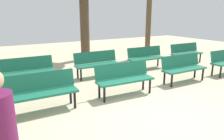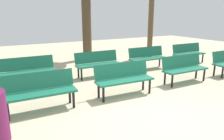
# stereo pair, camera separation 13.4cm
# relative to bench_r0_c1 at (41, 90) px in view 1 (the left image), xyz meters

# --- Properties ---
(ground_plane) EXTENTS (26.23, 26.23, 0.00)m
(ground_plane) POSITION_rel_bench_r0_c1_xyz_m (2.16, -1.65, -0.50)
(ground_plane) COLOR #BCAD8E
(bench_r0_c1) EXTENTS (1.61, 0.53, 0.87)m
(bench_r0_c1) POSITION_rel_bench_r0_c1_xyz_m (0.00, 0.00, 0.00)
(bench_r0_c1) COLOR #19664C
(bench_r0_c1) RESTS_ON ground_plane
(bench_r0_c2) EXTENTS (1.63, 0.57, 0.87)m
(bench_r0_c2) POSITION_rel_bench_r0_c1_xyz_m (2.17, -0.11, 0.00)
(bench_r0_c2) COLOR #19664C
(bench_r0_c2) RESTS_ON ground_plane
(bench_r0_c3) EXTENTS (1.61, 0.51, 0.87)m
(bench_r0_c3) POSITION_rel_bench_r0_c1_xyz_m (4.46, -0.11, 0.00)
(bench_r0_c3) COLOR #19664C
(bench_r0_c3) RESTS_ON ground_plane
(bench_r1_c1) EXTENTS (1.61, 0.52, 0.87)m
(bench_r1_c1) POSITION_rel_bench_r0_c1_xyz_m (0.01, 2.00, 0.00)
(bench_r1_c1) COLOR #19664C
(bench_r1_c1) RESTS_ON ground_plane
(bench_r1_c2) EXTENTS (1.61, 0.51, 0.87)m
(bench_r1_c2) POSITION_rel_bench_r0_c1_xyz_m (2.32, 1.86, 0.00)
(bench_r1_c2) COLOR #19664C
(bench_r1_c2) RESTS_ON ground_plane
(bench_r1_c3) EXTENTS (1.62, 0.54, 0.87)m
(bench_r1_c3) POSITION_rel_bench_r0_c1_xyz_m (4.50, 1.82, 0.00)
(bench_r1_c3) COLOR #19664C
(bench_r1_c3) RESTS_ON ground_plane
(bench_r1_c4) EXTENTS (1.61, 0.51, 0.87)m
(bench_r1_c4) POSITION_rel_bench_r0_c1_xyz_m (6.71, 1.73, 0.00)
(bench_r1_c4) COLOR #19664C
(bench_r1_c4) RESTS_ON ground_plane
(tree_0) EXTENTS (0.26, 0.26, 3.11)m
(tree_0) POSITION_rel_bench_r0_c1_xyz_m (6.20, 3.80, 1.05)
(tree_0) COLOR brown
(tree_0) RESTS_ON ground_plane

